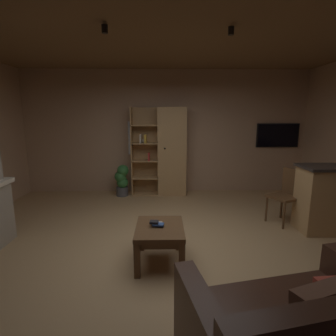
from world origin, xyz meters
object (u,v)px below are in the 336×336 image
at_px(table_book_1, 158,224).
at_px(potted_floor_plant, 122,180).
at_px(coffee_table, 160,234).
at_px(table_book_0, 158,224).
at_px(dining_chair, 288,192).
at_px(table_book_2, 154,222).
at_px(wall_mounted_tv, 278,135).
at_px(bookshelf_cabinet, 168,152).

relative_size(table_book_1, potted_floor_plant, 0.19).
xyz_separation_m(coffee_table, table_book_1, (-0.02, 0.00, 0.12)).
xyz_separation_m(table_book_0, table_book_1, (0.00, -0.06, 0.02)).
xyz_separation_m(coffee_table, dining_chair, (2.13, 1.21, 0.15)).
bearing_deg(coffee_table, table_book_2, 167.32).
bearing_deg(table_book_2, coffee_table, -12.68).
distance_m(table_book_1, potted_floor_plant, 2.93).
bearing_deg(table_book_0, potted_floor_plant, 107.46).
bearing_deg(table_book_2, table_book_0, 46.81).
relative_size(table_book_2, wall_mounted_tv, 0.10).
bearing_deg(table_book_0, bookshelf_cabinet, 86.30).
relative_size(bookshelf_cabinet, table_book_1, 14.43).
bearing_deg(bookshelf_cabinet, coffee_table, -93.19).
height_order(table_book_0, table_book_2, table_book_2).
relative_size(dining_chair, potted_floor_plant, 1.29).
distance_m(bookshelf_cabinet, dining_chair, 2.66).
xyz_separation_m(bookshelf_cabinet, dining_chair, (1.96, -1.73, -0.45)).
bearing_deg(coffee_table, table_book_0, 109.22).
distance_m(table_book_0, wall_mounted_tv, 4.22).
relative_size(bookshelf_cabinet, coffee_table, 2.82).
xyz_separation_m(potted_floor_plant, wall_mounted_tv, (3.61, 0.35, 0.97)).
distance_m(coffee_table, table_book_2, 0.16).
xyz_separation_m(table_book_0, wall_mounted_tv, (2.75, 3.08, 0.86)).
height_order(table_book_1, table_book_2, table_book_2).
bearing_deg(dining_chair, table_book_0, -152.00).
xyz_separation_m(bookshelf_cabinet, coffee_table, (-0.16, -2.94, -0.60)).
relative_size(coffee_table, table_book_0, 6.62).
height_order(bookshelf_cabinet, potted_floor_plant, bookshelf_cabinet).
distance_m(coffee_table, wall_mounted_tv, 4.28).
bearing_deg(table_book_2, dining_chair, 28.49).
xyz_separation_m(bookshelf_cabinet, potted_floor_plant, (-1.05, -0.14, -0.61)).
distance_m(table_book_2, potted_floor_plant, 2.90).
bearing_deg(dining_chair, potted_floor_plant, 152.14).
height_order(table_book_1, potted_floor_plant, potted_floor_plant).
bearing_deg(table_book_2, potted_floor_plant, 106.31).
distance_m(coffee_table, table_book_0, 0.12).
bearing_deg(table_book_0, table_book_2, -133.19).
bearing_deg(table_book_1, table_book_0, 94.04).
height_order(table_book_0, potted_floor_plant, potted_floor_plant).
height_order(bookshelf_cabinet, coffee_table, bookshelf_cabinet).
relative_size(coffee_table, table_book_2, 6.88).
bearing_deg(dining_chair, bookshelf_cabinet, 138.59).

